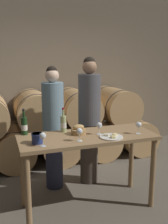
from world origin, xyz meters
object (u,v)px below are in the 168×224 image
object	(u,v)px
tasting_table	(88,147)
cheese_plate	(111,137)
person_left	(53,127)
wine_bottle_white	(63,123)
wine_glass_left	(79,132)
bread_basket	(79,130)
blue_crock	(37,138)
wine_glass_far_left	(43,136)
wine_glass_center	(99,126)
wine_bottle_red	(24,126)
wine_glass_right	(139,125)
person_right	(89,119)

from	to	relation	value
tasting_table	cheese_plate	size ratio (longest dim) A/B	6.06
person_left	cheese_plate	bearing A→B (deg)	-58.15
person_left	wine_bottle_white	size ratio (longest dim) A/B	5.66
wine_glass_left	bread_basket	bearing A→B (deg)	74.53
wine_bottle_white	wine_glass_left	world-z (taller)	wine_bottle_white
blue_crock	cheese_plate	size ratio (longest dim) A/B	0.49
tasting_table	wine_glass_far_left	xyz separation A→B (m)	(-0.55, -0.20, 0.24)
wine_glass_left	wine_glass_center	xyz separation A→B (m)	(0.29, 0.16, 0.00)
blue_crock	wine_bottle_red	bearing A→B (deg)	104.53
wine_bottle_white	wine_glass_far_left	world-z (taller)	wine_bottle_white
wine_bottle_red	wine_glass_right	size ratio (longest dim) A/B	2.12
wine_glass_far_left	wine_glass_left	distance (m)	0.40
tasting_table	bread_basket	xyz separation A→B (m)	(-0.08, 0.08, 0.18)
wine_glass_right	person_left	bearing A→B (deg)	138.54
bread_basket	person_right	bearing A→B (deg)	58.33
blue_crock	cheese_plate	world-z (taller)	blue_crock
tasting_table	wine_bottle_white	xyz separation A→B (m)	(-0.22, 0.24, 0.24)
blue_crock	wine_glass_left	distance (m)	0.45
person_right	wine_bottle_red	distance (m)	1.00
wine_bottle_red	cheese_plate	bearing A→B (deg)	-25.72
bread_basket	blue_crock	bearing A→B (deg)	-161.37
tasting_table	person_left	bearing A→B (deg)	113.34
wine_bottle_red	wine_bottle_white	distance (m)	0.46
wine_bottle_white	wine_glass_center	size ratio (longest dim) A/B	2.05
wine_bottle_red	blue_crock	distance (m)	0.37
wine_bottle_red	wine_glass_right	xyz separation A→B (m)	(1.27, -0.40, -0.00)
bread_basket	wine_glass_left	world-z (taller)	wine_glass_left
person_left	bread_basket	bearing A→B (deg)	-71.24
person_left	wine_glass_center	world-z (taller)	person_left
wine_bottle_white	bread_basket	bearing A→B (deg)	-48.46
tasting_table	wine_bottle_white	size ratio (longest dim) A/B	5.36
wine_bottle_red	wine_glass_far_left	distance (m)	0.49
tasting_table	wine_bottle_white	bearing A→B (deg)	133.22
tasting_table	wine_glass_left	world-z (taller)	wine_glass_left
wine_glass_far_left	wine_glass_right	size ratio (longest dim) A/B	1.00
bread_basket	wine_glass_center	distance (m)	0.25
wine_glass_left	blue_crock	bearing A→B (deg)	170.16
person_left	wine_glass_center	xyz separation A→B (m)	(0.41, -0.63, 0.14)
wine_glass_right	wine_bottle_white	bearing A→B (deg)	155.22
person_right	tasting_table	bearing A→B (deg)	-111.85
tasting_table	wine_glass_right	world-z (taller)	wine_glass_right
wine_bottle_white	wine_glass_far_left	xyz separation A→B (m)	(-0.33, -0.44, 0.00)
tasting_table	wine_glass_right	bearing A→B (deg)	-13.04
wine_glass_left	wine_glass_right	world-z (taller)	same
wine_glass_far_left	wine_glass_right	distance (m)	1.14
person_left	tasting_table	bearing A→B (deg)	-66.66
tasting_table	person_left	world-z (taller)	person_left
wine_bottle_white	wine_glass_center	xyz separation A→B (m)	(0.36, -0.25, 0.00)
tasting_table	bread_basket	distance (m)	0.22
wine_bottle_red	blue_crock	size ratio (longest dim) A/B	2.37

